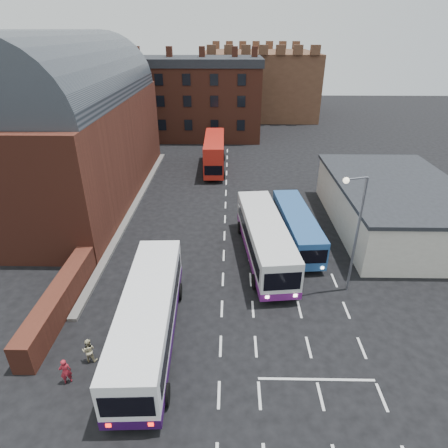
{
  "coord_description": "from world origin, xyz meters",
  "views": [
    {
      "loc": [
        0.48,
        -16.43,
        16.02
      ],
      "look_at": [
        0.0,
        10.0,
        2.2
      ],
      "focal_mm": 30.0,
      "sensor_mm": 36.0,
      "label": 1
    }
  ],
  "objects_px": {
    "bus_white_inbound": "(265,237)",
    "bus_red_double": "(214,153)",
    "bus_blue": "(297,225)",
    "pedestrian_beige": "(89,350)",
    "pedestrian_red": "(65,371)",
    "street_lamp": "(355,225)",
    "bus_white_outbound": "(149,314)"
  },
  "relations": [
    {
      "from": "bus_white_inbound",
      "to": "bus_red_double",
      "type": "bearing_deg",
      "value": -83.46
    },
    {
      "from": "bus_blue",
      "to": "pedestrian_beige",
      "type": "distance_m",
      "value": 18.4
    },
    {
      "from": "pedestrian_beige",
      "to": "pedestrian_red",
      "type": "bearing_deg",
      "value": 61.79
    },
    {
      "from": "street_lamp",
      "to": "pedestrian_beige",
      "type": "height_order",
      "value": "street_lamp"
    },
    {
      "from": "pedestrian_red",
      "to": "bus_white_outbound",
      "type": "bearing_deg",
      "value": -165.48
    },
    {
      "from": "bus_red_double",
      "to": "bus_white_inbound",
      "type": "bearing_deg",
      "value": 101.71
    },
    {
      "from": "bus_white_outbound",
      "to": "pedestrian_beige",
      "type": "bearing_deg",
      "value": -154.41
    },
    {
      "from": "bus_white_outbound",
      "to": "pedestrian_red",
      "type": "relative_size",
      "value": 7.73
    },
    {
      "from": "bus_blue",
      "to": "street_lamp",
      "type": "distance_m",
      "value": 7.72
    },
    {
      "from": "bus_white_outbound",
      "to": "street_lamp",
      "type": "relative_size",
      "value": 1.42
    },
    {
      "from": "bus_white_outbound",
      "to": "bus_red_double",
      "type": "relative_size",
      "value": 1.15
    },
    {
      "from": "pedestrian_beige",
      "to": "bus_red_double",
      "type": "bearing_deg",
      "value": -102.38
    },
    {
      "from": "bus_white_inbound",
      "to": "street_lamp",
      "type": "bearing_deg",
      "value": 136.04
    },
    {
      "from": "bus_white_outbound",
      "to": "bus_white_inbound",
      "type": "bearing_deg",
      "value": 48.45
    },
    {
      "from": "bus_blue",
      "to": "street_lamp",
      "type": "xyz_separation_m",
      "value": [
        2.32,
        -6.5,
        3.45
      ]
    },
    {
      "from": "street_lamp",
      "to": "pedestrian_beige",
      "type": "distance_m",
      "value": 17.21
    },
    {
      "from": "bus_red_double",
      "to": "street_lamp",
      "type": "bearing_deg",
      "value": 110.69
    },
    {
      "from": "bus_white_inbound",
      "to": "bus_red_double",
      "type": "distance_m",
      "value": 21.3
    },
    {
      "from": "bus_white_inbound",
      "to": "street_lamp",
      "type": "distance_m",
      "value": 7.27
    },
    {
      "from": "bus_red_double",
      "to": "pedestrian_red",
      "type": "bearing_deg",
      "value": 78.26
    },
    {
      "from": "bus_white_inbound",
      "to": "bus_blue",
      "type": "xyz_separation_m",
      "value": [
        2.86,
        2.49,
        -0.3
      ]
    },
    {
      "from": "bus_white_inbound",
      "to": "bus_red_double",
      "type": "height_order",
      "value": "bus_red_double"
    },
    {
      "from": "pedestrian_red",
      "to": "pedestrian_beige",
      "type": "relative_size",
      "value": 1.05
    },
    {
      "from": "bus_white_outbound",
      "to": "bus_blue",
      "type": "xyz_separation_m",
      "value": [
        10.03,
        11.34,
        -0.3
      ]
    },
    {
      "from": "bus_white_inbound",
      "to": "street_lamp",
      "type": "relative_size",
      "value": 1.44
    },
    {
      "from": "bus_blue",
      "to": "pedestrian_red",
      "type": "relative_size",
      "value": 6.56
    },
    {
      "from": "street_lamp",
      "to": "bus_white_outbound",
      "type": "bearing_deg",
      "value": -158.62
    },
    {
      "from": "bus_blue",
      "to": "bus_white_inbound",
      "type": "bearing_deg",
      "value": 36.6
    },
    {
      "from": "bus_white_inbound",
      "to": "pedestrian_red",
      "type": "height_order",
      "value": "bus_white_inbound"
    },
    {
      "from": "bus_white_outbound",
      "to": "bus_red_double",
      "type": "bearing_deg",
      "value": 82.72
    },
    {
      "from": "bus_white_inbound",
      "to": "pedestrian_red",
      "type": "relative_size",
      "value": 7.83
    },
    {
      "from": "bus_red_double",
      "to": "pedestrian_beige",
      "type": "distance_m",
      "value": 31.74
    }
  ]
}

